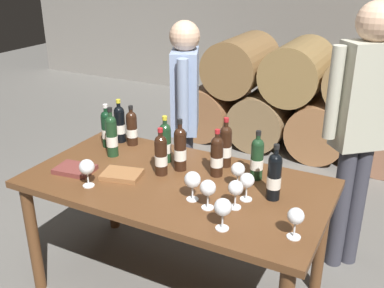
# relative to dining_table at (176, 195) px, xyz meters

# --- Properties ---
(ground_plane) EXTENTS (14.00, 14.00, 0.00)m
(ground_plane) POSITION_rel_dining_table_xyz_m (0.00, 0.00, -0.67)
(ground_plane) COLOR #66635E
(cellar_back_wall) EXTENTS (10.00, 0.24, 2.80)m
(cellar_back_wall) POSITION_rel_dining_table_xyz_m (0.00, 4.20, 0.73)
(cellar_back_wall) COLOR gray
(cellar_back_wall) RESTS_ON ground_plane
(barrel_stack) EXTENTS (2.49, 0.90, 1.15)m
(barrel_stack) POSITION_rel_dining_table_xyz_m (-0.00, 2.60, -0.13)
(barrel_stack) COLOR brown
(barrel_stack) RESTS_ON ground_plane
(dining_table) EXTENTS (1.70, 0.90, 0.76)m
(dining_table) POSITION_rel_dining_table_xyz_m (0.00, 0.00, 0.00)
(dining_table) COLOR brown
(dining_table) RESTS_ON ground_plane
(wine_bottle_0) EXTENTS (0.07, 0.07, 0.29)m
(wine_bottle_0) POSITION_rel_dining_table_xyz_m (-0.64, 0.23, 0.22)
(wine_bottle_0) COLOR black
(wine_bottle_0) RESTS_ON dining_table
(wine_bottle_1) EXTENTS (0.07, 0.07, 0.31)m
(wine_bottle_1) POSITION_rel_dining_table_xyz_m (0.55, 0.06, 0.22)
(wine_bottle_1) COLOR black
(wine_bottle_1) RESTS_ON dining_table
(wine_bottle_2) EXTENTS (0.07, 0.07, 0.32)m
(wine_bottle_2) POSITION_rel_dining_table_xyz_m (-0.52, 0.12, 0.23)
(wine_bottle_2) COLOR #19381E
(wine_bottle_2) RESTS_ON dining_table
(wine_bottle_3) EXTENTS (0.07, 0.07, 0.31)m
(wine_bottle_3) POSITION_rel_dining_table_xyz_m (0.17, 0.31, 0.22)
(wine_bottle_3) COLOR black
(wine_bottle_3) RESTS_ON dining_table
(wine_bottle_4) EXTENTS (0.07, 0.07, 0.30)m
(wine_bottle_4) POSITION_rel_dining_table_xyz_m (-0.62, 0.33, 0.22)
(wine_bottle_4) COLOR black
(wine_bottle_4) RESTS_ON dining_table
(wine_bottle_5) EXTENTS (0.07, 0.07, 0.29)m
(wine_bottle_5) POSITION_rel_dining_table_xyz_m (0.39, 0.24, 0.22)
(wine_bottle_5) COLOR #19381E
(wine_bottle_5) RESTS_ON dining_table
(wine_bottle_6) EXTENTS (0.07, 0.07, 0.32)m
(wine_bottle_6) POSITION_rel_dining_table_xyz_m (-0.05, 0.14, 0.23)
(wine_bottle_6) COLOR black
(wine_bottle_6) RESTS_ON dining_table
(wine_bottle_7) EXTENTS (0.07, 0.07, 0.28)m
(wine_bottle_7) POSITION_rel_dining_table_xyz_m (0.18, 0.17, 0.21)
(wine_bottle_7) COLOR black
(wine_bottle_7) RESTS_ON dining_table
(wine_bottle_8) EXTENTS (0.07, 0.07, 0.30)m
(wine_bottle_8) POSITION_rel_dining_table_xyz_m (-0.18, 0.20, 0.22)
(wine_bottle_8) COLOR #19381E
(wine_bottle_8) RESTS_ON dining_table
(wine_bottle_9) EXTENTS (0.07, 0.07, 0.28)m
(wine_bottle_9) POSITION_rel_dining_table_xyz_m (-0.12, 0.04, 0.22)
(wine_bottle_9) COLOR black
(wine_bottle_9) RESTS_ON dining_table
(wine_bottle_10) EXTENTS (0.07, 0.07, 0.27)m
(wine_bottle_10) POSITION_rel_dining_table_xyz_m (-0.52, 0.33, 0.21)
(wine_bottle_10) COLOR black
(wine_bottle_10) RESTS_ON dining_table
(wine_glass_0) EXTENTS (0.09, 0.09, 0.16)m
(wine_glass_0) POSITION_rel_dining_table_xyz_m (0.18, -0.15, 0.20)
(wine_glass_0) COLOR white
(wine_glass_0) RESTS_ON dining_table
(wine_glass_1) EXTENTS (0.08, 0.08, 0.15)m
(wine_glass_1) POSITION_rel_dining_table_xyz_m (0.41, -0.12, 0.20)
(wine_glass_1) COLOR white
(wine_glass_1) RESTS_ON dining_table
(wine_glass_2) EXTENTS (0.08, 0.08, 0.16)m
(wine_glass_2) POSITION_rel_dining_table_xyz_m (0.43, -0.32, 0.20)
(wine_glass_2) COLOR white
(wine_glass_2) RESTS_ON dining_table
(wine_glass_3) EXTENTS (0.08, 0.08, 0.16)m
(wine_glass_3) POSITION_rel_dining_table_xyz_m (0.29, -0.18, 0.20)
(wine_glass_3) COLOR white
(wine_glass_3) RESTS_ON dining_table
(wine_glass_4) EXTENTS (0.08, 0.08, 0.15)m
(wine_glass_4) POSITION_rel_dining_table_xyz_m (0.43, -0.02, 0.20)
(wine_glass_4) COLOR white
(wine_glass_4) RESTS_ON dining_table
(wine_glass_5) EXTENTS (0.08, 0.08, 0.15)m
(wine_glass_5) POSITION_rel_dining_table_xyz_m (0.74, -0.24, 0.20)
(wine_glass_5) COLOR white
(wine_glass_5) RESTS_ON dining_table
(wine_glass_6) EXTENTS (0.08, 0.08, 0.15)m
(wine_glass_6) POSITION_rel_dining_table_xyz_m (0.34, 0.08, 0.20)
(wine_glass_6) COLOR white
(wine_glass_6) RESTS_ON dining_table
(wine_glass_7) EXTENTS (0.09, 0.09, 0.16)m
(wine_glass_7) POSITION_rel_dining_table_xyz_m (-0.40, -0.28, 0.20)
(wine_glass_7) COLOR white
(wine_glass_7) RESTS_ON dining_table
(tasting_notebook) EXTENTS (0.25, 0.21, 0.03)m
(tasting_notebook) POSITION_rel_dining_table_xyz_m (-0.30, -0.10, 0.11)
(tasting_notebook) COLOR #936038
(tasting_notebook) RESTS_ON dining_table
(leather_ledger) EXTENTS (0.24, 0.19, 0.03)m
(leather_ledger) POSITION_rel_dining_table_xyz_m (-0.58, -0.17, 0.11)
(leather_ledger) COLOR brown
(leather_ledger) RESTS_ON dining_table
(sommelier_presenting) EXTENTS (0.39, 0.35, 1.72)m
(sommelier_presenting) POSITION_rel_dining_table_xyz_m (0.86, 0.75, 0.37)
(sommelier_presenting) COLOR #383842
(sommelier_presenting) RESTS_ON ground_plane
(taster_seated_left) EXTENTS (0.30, 0.46, 1.54)m
(taster_seated_left) POSITION_rel_dining_table_xyz_m (-0.32, 0.72, 0.25)
(taster_seated_left) COLOR #383842
(taster_seated_left) RESTS_ON ground_plane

